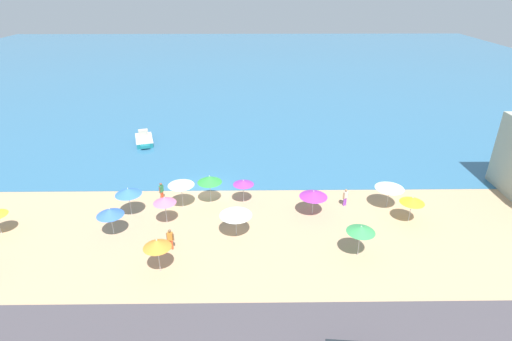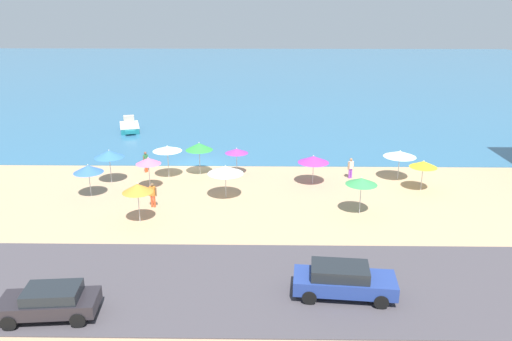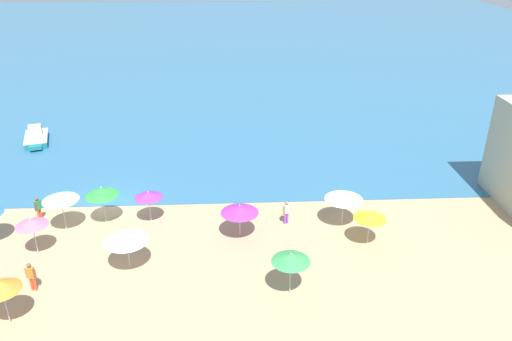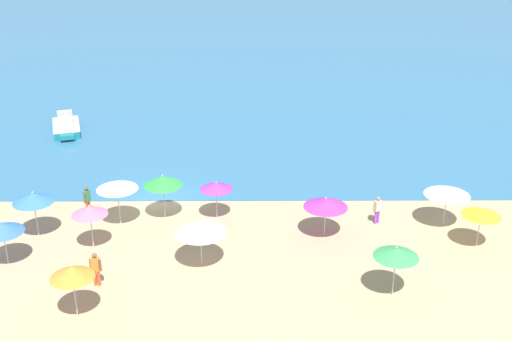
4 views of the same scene
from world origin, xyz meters
name	(u,v)px [view 4 (image 4 of 4)]	position (x,y,z in m)	size (l,w,h in m)	color
ground_plane	(163,201)	(0.00, 0.00, 0.00)	(160.00, 160.00, 0.00)	tan
sea	(214,24)	(0.00, 55.00, 0.03)	(150.00, 110.00, 0.05)	teal
beach_umbrella_0	(163,181)	(0.39, -2.05, 2.24)	(2.08, 2.08, 2.58)	#B2B2B7
beach_umbrella_2	(89,211)	(-2.79, -5.29, 2.10)	(1.78, 1.78, 2.38)	#B2B2B7
beach_umbrella_3	(396,253)	(11.35, -9.47, 2.16)	(1.97, 1.97, 2.45)	#B2B2B7
beach_umbrella_4	(482,212)	(16.45, -5.25, 1.94)	(1.91, 1.91, 2.22)	#B2B2B7
beach_umbrella_6	(216,186)	(3.24, -2.05, 1.90)	(1.78, 1.78, 2.15)	#B2B2B7
beach_umbrella_7	(72,272)	(-2.16, -11.00, 2.21)	(1.83, 1.83, 2.54)	#B2B2B7
beach_umbrella_8	(2,227)	(-6.55, -6.73, 1.97)	(2.01, 2.01, 2.29)	#B2B2B7
beach_umbrella_9	(326,203)	(8.91, -4.06, 1.89)	(2.27, 2.27, 2.20)	#B2B2B7
beach_umbrella_10	(200,228)	(2.75, -6.91, 2.00)	(2.42, 2.42, 2.32)	#B2B2B7
beach_umbrella_11	(33,198)	(-5.93, -4.00, 2.19)	(2.10, 2.10, 2.52)	#B2B2B7
beach_umbrella_12	(447,191)	(15.39, -2.99, 2.01)	(2.40, 2.40, 2.29)	#B2B2B7
beach_umbrella_13	(117,186)	(-1.90, -2.80, 2.27)	(2.18, 2.18, 2.53)	#B2B2B7
bather_0	(378,208)	(11.86, -2.72, 0.88)	(0.50, 0.37, 1.58)	purple
bather_1	(96,267)	(-1.85, -8.62, 0.93)	(0.56, 0.28, 1.67)	#F45129
bather_2	(87,199)	(-3.89, -1.55, 0.93)	(0.35, 0.53, 1.66)	#ED4D28
skiff_nearshore	(66,127)	(-8.59, 11.61, 0.46)	(2.83, 4.32, 1.51)	#1B7980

